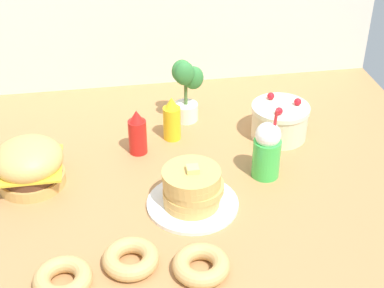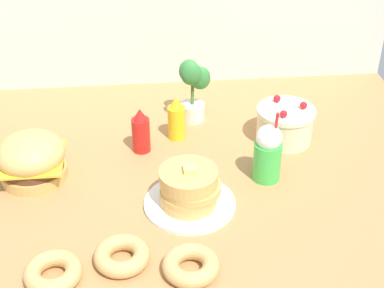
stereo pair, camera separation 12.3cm
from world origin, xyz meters
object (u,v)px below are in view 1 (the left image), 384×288
at_px(ketchup_bottle, 137,133).
at_px(potted_plant, 186,88).
at_px(cream_soda_cup, 267,150).
at_px(mustard_bottle, 172,120).
at_px(layer_cake, 280,121).
at_px(donut_chocolate, 131,258).
at_px(donut_pink_glaze, 63,278).
at_px(pancake_stack, 192,190).
at_px(burger, 29,164).
at_px(donut_vanilla, 201,265).

height_order(ketchup_bottle, potted_plant, potted_plant).
height_order(cream_soda_cup, potted_plant, potted_plant).
relative_size(mustard_bottle, cream_soda_cup, 0.67).
xyz_separation_m(layer_cake, ketchup_bottle, (-0.64, -0.03, 0.02)).
distance_m(cream_soda_cup, donut_chocolate, 0.73).
height_order(donut_chocolate, potted_plant, potted_plant).
distance_m(donut_pink_glaze, potted_plant, 1.13).
distance_m(layer_cake, potted_plant, 0.46).
xyz_separation_m(ketchup_bottle, cream_soda_cup, (0.50, -0.25, 0.03)).
bearing_deg(pancake_stack, burger, 158.34).
relative_size(burger, pancake_stack, 0.78).
xyz_separation_m(donut_chocolate, donut_vanilla, (0.23, -0.07, 0.00)).
distance_m(donut_chocolate, donut_vanilla, 0.24).
relative_size(burger, donut_pink_glaze, 1.43).
relative_size(burger, mustard_bottle, 1.33).
bearing_deg(burger, cream_soda_cup, -5.86).
distance_m(ketchup_bottle, potted_plant, 0.36).
height_order(mustard_bottle, cream_soda_cup, cream_soda_cup).
xyz_separation_m(layer_cake, cream_soda_cup, (-0.14, -0.28, 0.04)).
height_order(burger, donut_chocolate, burger).
xyz_separation_m(ketchup_bottle, donut_chocolate, (-0.08, -0.68, -0.07)).
xyz_separation_m(burger, donut_pink_glaze, (0.14, -0.58, -0.06)).
height_order(cream_soda_cup, donut_chocolate, cream_soda_cup).
height_order(pancake_stack, mustard_bottle, mustard_bottle).
bearing_deg(mustard_bottle, cream_soda_cup, -45.36).
distance_m(mustard_bottle, donut_pink_glaze, 0.95).
bearing_deg(donut_pink_glaze, cream_soda_cup, 30.81).
bearing_deg(donut_pink_glaze, donut_chocolate, 13.97).
distance_m(ketchup_bottle, donut_pink_glaze, 0.80).
relative_size(layer_cake, ketchup_bottle, 1.25).
distance_m(cream_soda_cup, donut_pink_glaze, 0.94).
relative_size(layer_cake, potted_plant, 0.82).
xyz_separation_m(pancake_stack, ketchup_bottle, (-0.17, 0.40, 0.02)).
bearing_deg(burger, pancake_stack, -21.66).
bearing_deg(cream_soda_cup, donut_chocolate, -143.90).
height_order(layer_cake, cream_soda_cup, cream_soda_cup).
bearing_deg(mustard_bottle, pancake_stack, -88.75).
bearing_deg(cream_soda_cup, donut_vanilla, -125.82).
height_order(donut_pink_glaze, donut_chocolate, same).
relative_size(donut_pink_glaze, potted_plant, 0.61).
bearing_deg(donut_pink_glaze, pancake_stack, 34.93).
distance_m(mustard_bottle, cream_soda_cup, 0.48).
height_order(layer_cake, donut_pink_glaze, layer_cake).
relative_size(burger, layer_cake, 1.06).
relative_size(layer_cake, donut_vanilla, 1.34).
bearing_deg(cream_soda_cup, layer_cake, 63.44).
height_order(burger, donut_vanilla, burger).
relative_size(mustard_bottle, donut_pink_glaze, 1.08).
bearing_deg(cream_soda_cup, potted_plant, 116.66).
bearing_deg(cream_soda_cup, burger, 174.14).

